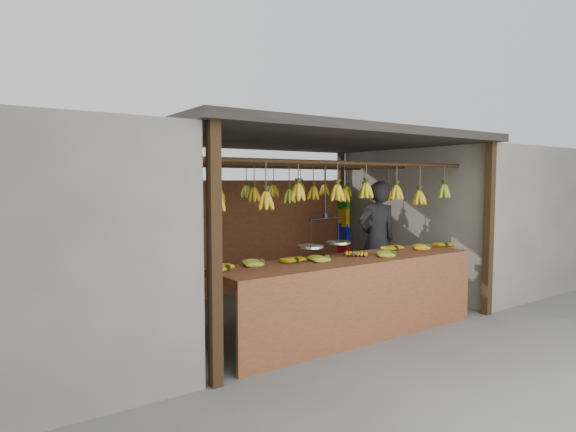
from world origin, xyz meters
TOP-DOWN VIEW (x-y plane):
  - ground at (0.00, 0.00)m, footprint 80.00×80.00m
  - stall at (0.00, 0.33)m, footprint 4.30×3.30m
  - neighbor_right at (3.60, 0.00)m, footprint 3.00×3.00m
  - counter at (-0.09, -1.22)m, footprint 3.49×0.77m
  - hanging_bananas at (-0.01, -0.00)m, footprint 3.60×2.23m
  - balance_scale at (-0.38, -1.00)m, footprint 0.76×0.38m
  - vendor at (1.46, 0.02)m, footprint 0.73×0.56m
  - bag_bundles at (1.94, 1.35)m, footprint 0.08×0.26m

SIDE VIEW (x-z plane):
  - ground at x=0.00m, z-range 0.00..0.00m
  - counter at x=-0.09m, z-range 0.23..1.19m
  - vendor at x=1.46m, z-range 0.00..1.78m
  - bag_bundles at x=1.94m, z-range 0.37..1.62m
  - balance_scale at x=-0.38m, z-range 0.65..1.59m
  - neighbor_right at x=3.60m, z-range 0.00..2.30m
  - hanging_bananas at x=-0.01m, z-range 1.43..1.82m
  - stall at x=0.00m, z-range 0.77..3.17m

